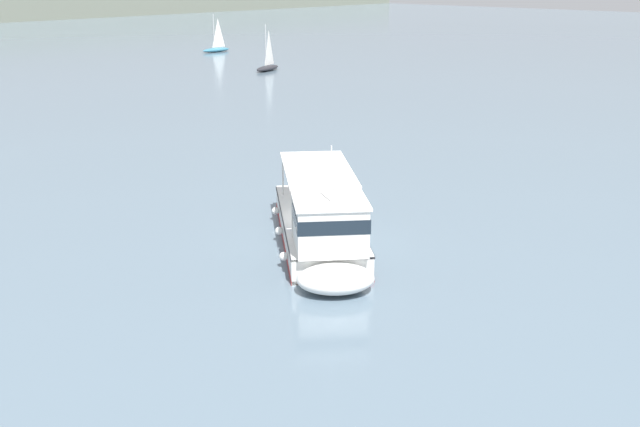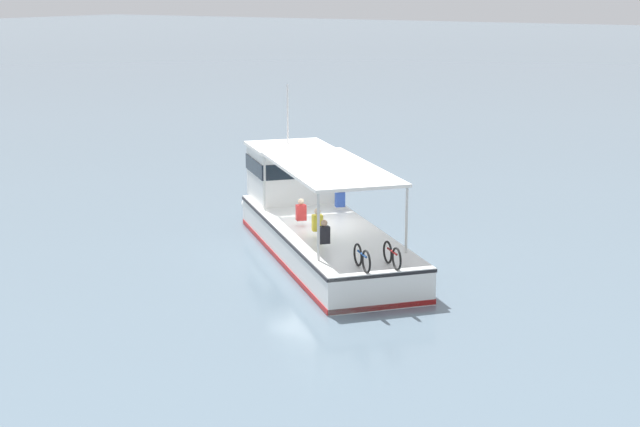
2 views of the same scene
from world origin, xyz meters
The scene contains 4 objects.
ground_plane centered at (0.00, 0.00, 0.00)m, with size 400.00×400.00×0.00m, color slate.
ferry_main centered at (-0.99, -0.72, 1.02)m, with size 10.73×11.58×5.32m.
sailboat_off_bow centered at (41.32, 46.75, 0.54)m, with size 5.00×2.87×5.40m.
sailboat_far_left centered at (51.61, 68.18, 0.54)m, with size 4.80×1.41×5.40m.
Camera 1 is at (-24.99, -22.64, 11.70)m, focal length 45.02 mm.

